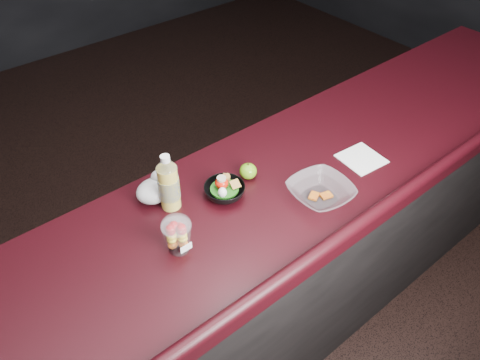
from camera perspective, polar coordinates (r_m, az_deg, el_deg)
name	(u,v)px	position (r m, az deg, el deg)	size (l,w,h in m)	color
room_shell	(337,7)	(1.11, 11.73, 19.90)	(8.00, 8.00, 8.00)	black
counter	(245,282)	(2.12, 0.65, -12.34)	(4.06, 0.71, 1.02)	black
lemonade_bottle	(169,186)	(1.67, -8.67, -0.71)	(0.08, 0.08, 0.23)	gold
fruit_cup	(177,234)	(1.54, -7.66, -6.56)	(0.10, 0.10, 0.14)	white
green_apple	(248,171)	(1.81, 1.00, 1.09)	(0.07, 0.07, 0.07)	#44800E
plastic_bag	(155,189)	(1.74, -10.35, -1.08)	(0.14, 0.11, 0.10)	silver
snack_bowl	(224,190)	(1.74, -1.93, -1.24)	(0.16, 0.16, 0.08)	black
takeout_bowl	(321,192)	(1.75, 9.79, -1.44)	(0.25, 0.25, 0.06)	silver
paper_napkin	(361,159)	(1.98, 14.58, 2.53)	(0.16, 0.16, 0.00)	white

